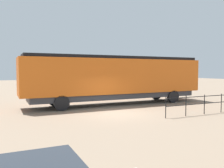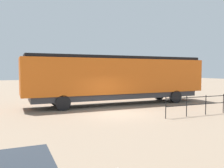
% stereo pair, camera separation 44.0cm
% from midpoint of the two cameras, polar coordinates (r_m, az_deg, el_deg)
% --- Properties ---
extents(ground_plane, '(120.00, 120.00, 0.00)m').
position_cam_midpoint_polar(ground_plane, '(15.74, 0.30, -7.14)').
color(ground_plane, '#84705B').
extents(locomotive, '(2.81, 15.47, 4.03)m').
position_cam_midpoint_polar(locomotive, '(19.91, 1.79, 1.62)').
color(locomotive, orange).
rests_on(locomotive, ground_plane).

